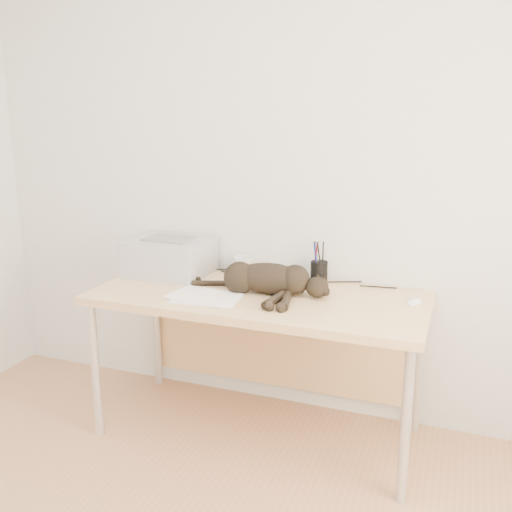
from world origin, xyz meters
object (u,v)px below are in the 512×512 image
at_px(pen_cup, 319,272).
at_px(mouse, 415,300).
at_px(desk, 264,314).
at_px(printer, 170,256).
at_px(mug, 243,266).
at_px(cat, 265,280).

height_order(pen_cup, mouse, pen_cup).
xyz_separation_m(desk, printer, (-0.57, 0.08, 0.23)).
relative_size(desk, mouse, 15.71).
xyz_separation_m(desk, mouse, (0.72, 0.04, 0.15)).
bearing_deg(pen_cup, printer, -173.56).
bearing_deg(pen_cup, mug, 177.37).
bearing_deg(cat, mouse, 4.33).
bearing_deg(mouse, desk, -154.15).
bearing_deg(printer, mug, 16.09).
distance_m(desk, pen_cup, 0.35).
distance_m(cat, pen_cup, 0.32).
relative_size(printer, cat, 0.60).
height_order(printer, pen_cup, pen_cup).
height_order(mug, mouse, mug).
bearing_deg(mug, printer, -163.91).
relative_size(printer, pen_cup, 1.90).
bearing_deg(desk, printer, 171.64).
bearing_deg(mouse, cat, -148.33).
bearing_deg(desk, cat, -69.09).
distance_m(desk, mouse, 0.74).
bearing_deg(pen_cup, cat, -130.13).
relative_size(mug, pen_cup, 0.49).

